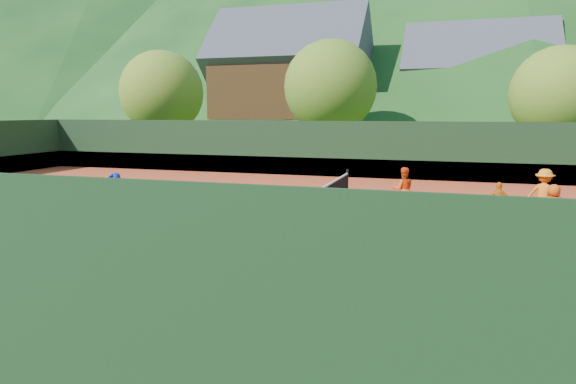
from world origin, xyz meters
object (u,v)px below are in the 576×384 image
(student_c, at_px, (553,207))
(student_a, at_px, (403,189))
(student_d, at_px, (544,194))
(coach, at_px, (115,206))
(student_b, at_px, (499,203))
(chalet_left, at_px, (291,88))
(tennis_net, at_px, (310,209))
(chalet_mid, at_px, (476,95))
(ball_hopper, at_px, (12,212))

(student_c, bearing_deg, student_a, -33.08)
(student_d, bearing_deg, student_a, 22.33)
(coach, bearing_deg, student_b, 45.51)
(coach, distance_m, chalet_left, 34.17)
(tennis_net, bearing_deg, chalet_left, 108.43)
(student_b, height_order, chalet_mid, chalet_mid)
(chalet_left, bearing_deg, ball_hopper, -85.46)
(student_d, relative_size, chalet_left, 0.12)
(student_b, bearing_deg, chalet_mid, -81.55)
(student_a, height_order, student_d, student_d)
(student_c, bearing_deg, ball_hopper, 8.32)
(ball_hopper, relative_size, chalet_mid, 0.08)
(coach, distance_m, student_d, 13.38)
(chalet_left, xyz_separation_m, chalet_mid, (16.00, 4.00, -0.66))
(student_b, bearing_deg, student_a, -9.52)
(student_b, relative_size, chalet_mid, 0.10)
(coach, bearing_deg, student_a, 59.63)
(student_d, bearing_deg, ball_hopper, 48.72)
(student_c, height_order, student_d, student_d)
(coach, relative_size, student_b, 1.43)
(ball_hopper, bearing_deg, chalet_mid, 70.84)
(coach, distance_m, tennis_net, 5.71)
(coach, distance_m, student_a, 9.67)
(student_a, xyz_separation_m, tennis_net, (-2.55, -3.14, -0.28))
(student_a, bearing_deg, student_d, 166.21)
(student_a, relative_size, chalet_mid, 0.12)
(student_b, bearing_deg, coach, 37.65)
(student_a, distance_m, chalet_left, 30.05)
(student_b, xyz_separation_m, chalet_mid, (0.40, 31.89, 4.32))
(tennis_net, xyz_separation_m, chalet_mid, (6.00, 34.00, 4.47))
(tennis_net, bearing_deg, coach, -143.25)
(tennis_net, relative_size, chalet_left, 0.87)
(student_c, xyz_separation_m, student_d, (-0.00, 1.68, 0.14))
(student_c, distance_m, student_d, 1.68)
(chalet_left, relative_size, chalet_mid, 1.09)
(student_b, relative_size, student_c, 0.95)
(coach, height_order, student_d, coach)
(coach, distance_m, chalet_mid, 39.08)
(student_d, xyz_separation_m, ball_hopper, (-14.34, -7.45, -0.07))
(student_b, bearing_deg, tennis_net, 29.77)
(coach, distance_m, ball_hopper, 2.85)
(chalet_left, bearing_deg, student_d, -57.51)
(student_b, height_order, student_d, student_d)
(coach, xyz_separation_m, chalet_mid, (10.57, 37.41, 4.05))
(chalet_left, height_order, chalet_mid, chalet_left)
(student_c, xyz_separation_m, ball_hopper, (-14.34, -5.77, 0.06))
(student_c, distance_m, tennis_net, 7.22)
(student_a, distance_m, ball_hopper, 12.29)
(ball_hopper, distance_m, chalet_left, 34.68)
(student_d, bearing_deg, chalet_mid, -66.78)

